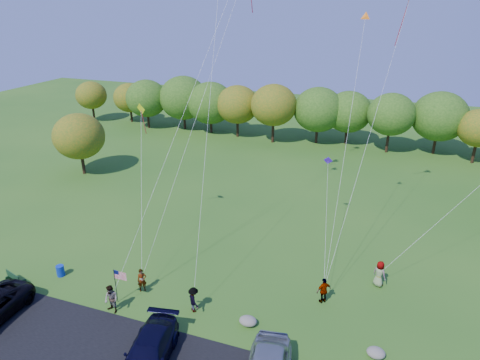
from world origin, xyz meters
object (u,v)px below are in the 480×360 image
object	(u,v)px
flyer_a	(142,280)
flyer_c	(194,300)
minivan_navy	(148,353)
park_bench	(14,278)
trash_barrel	(60,271)
flyer_e	(379,274)
flyer_b	(111,299)
flyer_d	(324,290)

from	to	relation	value
flyer_a	flyer_c	size ratio (longest dim) A/B	0.97
minivan_navy	flyer_c	world-z (taller)	flyer_c
park_bench	trash_barrel	size ratio (longest dim) A/B	1.93
park_bench	flyer_a	bearing A→B (deg)	30.51
park_bench	flyer_e	bearing A→B (deg)	35.02
flyer_c	flyer_e	distance (m)	12.75
flyer_b	flyer_a	bearing A→B (deg)	92.27
park_bench	trash_barrel	xyz separation A→B (m)	(2.39, 1.82, -0.07)
flyer_a	flyer_c	world-z (taller)	flyer_c
trash_barrel	minivan_navy	bearing A→B (deg)	-25.97
flyer_c	trash_barrel	bearing A→B (deg)	41.69
flyer_b	park_bench	bearing A→B (deg)	-164.98
minivan_navy	flyer_a	bearing A→B (deg)	114.45
flyer_a	park_bench	xyz separation A→B (m)	(-8.84, -2.32, -0.37)
flyer_b	flyer_c	xyz separation A→B (m)	(4.82, 1.83, -0.10)
flyer_a	flyer_c	xyz separation A→B (m)	(4.18, -0.70, 0.03)
minivan_navy	flyer_c	distance (m)	4.80
flyer_d	flyer_a	bearing A→B (deg)	-27.48
flyer_b	minivan_navy	bearing A→B (deg)	-17.26
flyer_a	flyer_b	size ratio (longest dim) A/B	0.87
flyer_e	park_bench	distance (m)	25.28
flyer_c	park_bench	bearing A→B (deg)	49.86
flyer_c	trash_barrel	xyz separation A→B (m)	(-10.62, 0.20, -0.46)
flyer_a	flyer_e	world-z (taller)	flyer_e
flyer_a	trash_barrel	bearing A→B (deg)	148.16
flyer_a	flyer_e	distance (m)	16.18
flyer_b	park_bench	world-z (taller)	flyer_b
flyer_c	flyer_d	distance (m)	8.40
minivan_navy	flyer_a	world-z (taller)	flyer_a
minivan_navy	flyer_e	world-z (taller)	flyer_e
flyer_b	trash_barrel	size ratio (longest dim) A/B	2.38
minivan_navy	flyer_e	size ratio (longest dim) A/B	2.86
minivan_navy	trash_barrel	world-z (taller)	minivan_navy
flyer_d	trash_barrel	world-z (taller)	flyer_d
flyer_d	park_bench	xyz separation A→B (m)	(-20.59, -5.26, -0.44)
flyer_c	flyer_e	bearing A→B (deg)	-105.62
park_bench	trash_barrel	distance (m)	3.00
flyer_c	trash_barrel	distance (m)	10.64
flyer_b	flyer_e	bearing A→B (deg)	45.02
minivan_navy	park_bench	xyz separation A→B (m)	(-12.62, 3.16, -0.38)
minivan_navy	park_bench	distance (m)	13.02
flyer_c	park_bench	distance (m)	13.12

